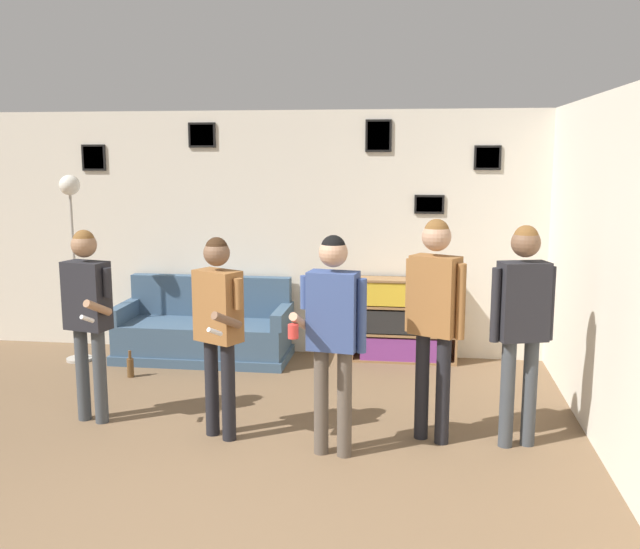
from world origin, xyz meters
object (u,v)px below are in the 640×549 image
Objects in this scene: bookshelf at (404,320)px; person_spectator_far_right at (522,312)px; person_spectator_near_bookshelf at (435,306)px; couch at (205,332)px; floor_lamp at (72,226)px; person_watcher_holding_cup at (333,323)px; person_player_foreground_left at (87,306)px; bottle_on_floor at (130,367)px; person_player_foreground_center at (218,317)px.

person_spectator_far_right is (0.92, -2.19, 0.61)m from bookshelf.
couch is at bearing 140.97° from person_spectator_near_bookshelf.
person_spectator_far_right is (4.43, -1.71, -0.41)m from floor_lamp.
person_watcher_holding_cup is 0.95× the size of person_spectator_near_bookshelf.
person_spectator_far_right is (3.48, -0.04, 0.06)m from person_player_foreground_left.
person_spectator_far_right is 6.23× the size of bottle_on_floor.
person_player_foreground_center is 0.94× the size of person_spectator_far_right.
person_player_foreground_center is at bearing -45.99° from bottle_on_floor.
bookshelf is at bearing 59.07° from person_player_foreground_center.
bookshelf is at bearing 7.78° from floor_lamp.
bottle_on_floor is (0.79, -0.49, -1.36)m from floor_lamp.
person_player_foreground_center is (0.78, -2.14, 0.69)m from couch.
couch is 1.10× the size of person_spectator_far_right.
person_watcher_holding_cup is at bearing -35.18° from bottle_on_floor.
person_watcher_holding_cup reaches higher than couch.
person_spectator_far_right reaches higher than couch.
bookshelf reaches higher than couch.
couch is 0.96m from bottle_on_floor.
person_spectator_far_right is at bearing -21.09° from floor_lamp.
person_spectator_far_right is (3.10, -1.99, 0.77)m from couch.
bookshelf is 2.45m from person_spectator_far_right.
person_spectator_near_bookshelf is at bearing -0.56° from person_player_foreground_left.
person_player_foreground_left is 1.18m from person_player_foreground_center.
person_watcher_holding_cup is (-0.48, -2.55, 0.57)m from bookshelf.
couch is 3.76m from person_spectator_far_right.
floor_lamp is 1.15× the size of person_spectator_near_bookshelf.
couch is 6.86× the size of bottle_on_floor.
person_watcher_holding_cup is (0.92, -0.21, 0.04)m from person_player_foreground_center.
person_player_foreground_left is at bearing 170.85° from person_player_foreground_center.
person_player_foreground_center reaches higher than bottle_on_floor.
floor_lamp reaches higher than person_spectator_far_right.
bottle_on_floor is (-2.99, 1.21, -0.98)m from person_spectator_near_bookshelf.
couch is 0.94× the size of floor_lamp.
person_watcher_holding_cup is 1.44m from person_spectator_far_right.
person_player_foreground_left is 2.13m from person_watcher_holding_cup.
floor_lamp is 1.21× the size of person_watcher_holding_cup.
bookshelf is at bearing 39.97° from person_player_foreground_left.
bookshelf is 0.65× the size of person_spectator_near_bookshelf.
person_watcher_holding_cup is at bearing -54.09° from couch.
person_player_foreground_left is at bearing 169.14° from person_watcher_holding_cup.
bookshelf is 3.39m from person_player_foreground_left.
person_player_foreground_center is at bearing -69.98° from couch.
floor_lamp is at bearing 155.79° from person_spectator_near_bookshelf.
person_spectator_far_right reaches higher than person_player_foreground_center.
person_spectator_near_bookshelf is 6.36× the size of bottle_on_floor.
couch is 1.80m from floor_lamp.
floor_lamp is 1.24× the size of person_player_foreground_left.
person_player_foreground_left is (-2.57, -2.15, 0.54)m from bookshelf.
person_spectator_near_bookshelf is (0.26, -2.18, 0.63)m from bookshelf.
couch is at bearing 147.27° from person_spectator_far_right.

